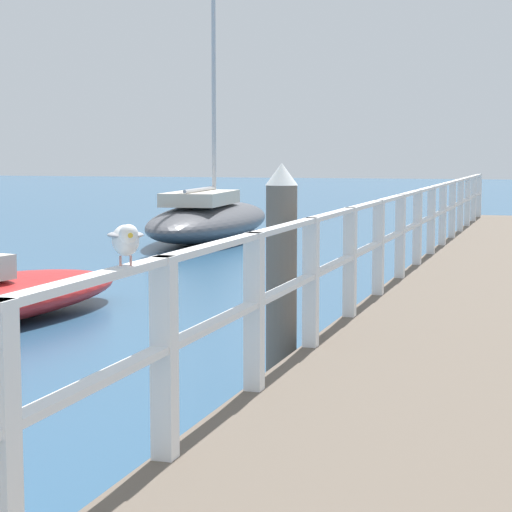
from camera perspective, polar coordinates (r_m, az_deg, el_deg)
The scene contains 5 objects.
pier_deck at distance 13.07m, azimuth 13.32°, elevation -2.37°, with size 2.48×27.50×0.44m, color brown.
pier_railing at distance 13.09m, azimuth 8.34°, elevation 1.69°, with size 0.12×26.02×1.10m.
dock_piling_far at distance 8.87m, azimuth 1.48°, elevation -0.98°, with size 0.29×0.29×1.99m.
seagull_foreground at distance 4.79m, azimuth -7.54°, elevation 1.01°, with size 0.28×0.44×0.21m.
boat_0 at distance 23.59m, azimuth -2.68°, elevation 2.15°, with size 2.93×7.69×8.61m.
Camera 1 is at (0.84, 0.85, 2.08)m, focal length 69.23 mm.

